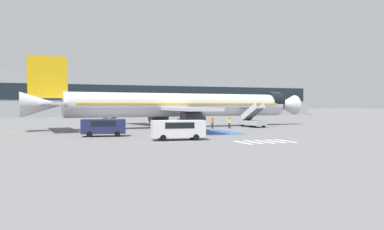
{
  "coord_description": "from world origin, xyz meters",
  "views": [
    {
      "loc": [
        -20.69,
        -56.34,
        3.52
      ],
      "look_at": [
        -0.35,
        -1.72,
        2.02
      ],
      "focal_mm": 35.0,
      "sensor_mm": 36.0,
      "label": 1
    }
  ],
  "objects_px": {
    "service_van_1": "(104,126)",
    "ground_crew_0": "(178,123)",
    "terminal_building": "(145,96)",
    "ground_crew_1": "(212,122)",
    "service_van_0": "(178,128)",
    "ground_crew_3": "(229,122)",
    "boarding_stairs_forward": "(253,121)",
    "fuel_tanker": "(110,114)",
    "ground_crew_2": "(187,122)",
    "airliner": "(180,105)"
  },
  "relations": [
    {
      "from": "service_van_1",
      "to": "ground_crew_0",
      "type": "relative_size",
      "value": 3.25
    },
    {
      "from": "terminal_building",
      "to": "ground_crew_1",
      "type": "bearing_deg",
      "value": -95.14
    },
    {
      "from": "service_van_0",
      "to": "ground_crew_0",
      "type": "xyz_separation_m",
      "value": [
        5.76,
        17.42,
        -0.31
      ]
    },
    {
      "from": "ground_crew_3",
      "to": "terminal_building",
      "type": "height_order",
      "value": "terminal_building"
    },
    {
      "from": "ground_crew_0",
      "to": "boarding_stairs_forward",
      "type": "bearing_deg",
      "value": -86.5
    },
    {
      "from": "fuel_tanker",
      "to": "ground_crew_3",
      "type": "height_order",
      "value": "fuel_tanker"
    },
    {
      "from": "ground_crew_0",
      "to": "service_van_1",
      "type": "bearing_deg",
      "value": 133.44
    },
    {
      "from": "service_van_0",
      "to": "ground_crew_2",
      "type": "relative_size",
      "value": 3.22
    },
    {
      "from": "ground_crew_0",
      "to": "ground_crew_3",
      "type": "bearing_deg",
      "value": -100.7
    },
    {
      "from": "service_van_0",
      "to": "service_van_1",
      "type": "xyz_separation_m",
      "value": [
        -6.52,
        7.25,
        -0.02
      ]
    },
    {
      "from": "service_van_0",
      "to": "ground_crew_0",
      "type": "relative_size",
      "value": 3.52
    },
    {
      "from": "ground_crew_2",
      "to": "service_van_1",
      "type": "bearing_deg",
      "value": 171.82
    },
    {
      "from": "airliner",
      "to": "ground_crew_2",
      "type": "xyz_separation_m",
      "value": [
        -0.28,
        -4.09,
        -2.54
      ]
    },
    {
      "from": "ground_crew_0",
      "to": "ground_crew_2",
      "type": "distance_m",
      "value": 1.43
    },
    {
      "from": "terminal_building",
      "to": "airliner",
      "type": "bearing_deg",
      "value": -98.5
    },
    {
      "from": "airliner",
      "to": "fuel_tanker",
      "type": "relative_size",
      "value": 4.7
    },
    {
      "from": "ground_crew_1",
      "to": "terminal_building",
      "type": "distance_m",
      "value": 72.78
    },
    {
      "from": "airliner",
      "to": "ground_crew_1",
      "type": "xyz_separation_m",
      "value": [
        3.63,
        -4.49,
        -2.57
      ]
    },
    {
      "from": "service_van_0",
      "to": "ground_crew_2",
      "type": "height_order",
      "value": "service_van_0"
    },
    {
      "from": "fuel_tanker",
      "to": "ground_crew_3",
      "type": "xyz_separation_m",
      "value": [
        14.6,
        -24.58,
        -0.77
      ]
    },
    {
      "from": "boarding_stairs_forward",
      "to": "ground_crew_1",
      "type": "bearing_deg",
      "value": -177.08
    },
    {
      "from": "airliner",
      "to": "ground_crew_1",
      "type": "height_order",
      "value": "airliner"
    },
    {
      "from": "boarding_stairs_forward",
      "to": "fuel_tanker",
      "type": "bearing_deg",
      "value": 126.03
    },
    {
      "from": "service_van_0",
      "to": "fuel_tanker",
      "type": "bearing_deg",
      "value": -170.61
    },
    {
      "from": "terminal_building",
      "to": "fuel_tanker",
      "type": "bearing_deg",
      "value": -111.02
    },
    {
      "from": "service_van_0",
      "to": "ground_crew_2",
      "type": "xyz_separation_m",
      "value": [
        7.0,
        16.7,
        -0.21
      ]
    },
    {
      "from": "boarding_stairs_forward",
      "to": "service_van_1",
      "type": "height_order",
      "value": "boarding_stairs_forward"
    },
    {
      "from": "airliner",
      "to": "service_van_1",
      "type": "bearing_deg",
      "value": -50.46
    },
    {
      "from": "ground_crew_2",
      "to": "ground_crew_3",
      "type": "xyz_separation_m",
      "value": [
        6.36,
        -1.25,
        -0.05
      ]
    },
    {
      "from": "fuel_tanker",
      "to": "ground_crew_0",
      "type": "xyz_separation_m",
      "value": [
        7.0,
        -22.61,
        -0.81
      ]
    },
    {
      "from": "ground_crew_0",
      "to": "ground_crew_1",
      "type": "relative_size",
      "value": 0.94
    },
    {
      "from": "boarding_stairs_forward",
      "to": "service_van_1",
      "type": "xyz_separation_m",
      "value": [
        -24.98,
        -10.1,
        0.2
      ]
    },
    {
      "from": "boarding_stairs_forward",
      "to": "ground_crew_0",
      "type": "relative_size",
      "value": 3.39
    },
    {
      "from": "ground_crew_0",
      "to": "ground_crew_1",
      "type": "height_order",
      "value": "ground_crew_1"
    },
    {
      "from": "fuel_tanker",
      "to": "ground_crew_1",
      "type": "height_order",
      "value": "fuel_tanker"
    },
    {
      "from": "airliner",
      "to": "fuel_tanker",
      "type": "bearing_deg",
      "value": -161.07
    },
    {
      "from": "ground_crew_2",
      "to": "ground_crew_3",
      "type": "height_order",
      "value": "ground_crew_2"
    },
    {
      "from": "ground_crew_1",
      "to": "ground_crew_3",
      "type": "relative_size",
      "value": 1.02
    },
    {
      "from": "airliner",
      "to": "fuel_tanker",
      "type": "xyz_separation_m",
      "value": [
        -8.52,
        19.23,
        -1.82
      ]
    },
    {
      "from": "service_van_1",
      "to": "ground_crew_3",
      "type": "bearing_deg",
      "value": 121.68
    },
    {
      "from": "ground_crew_2",
      "to": "ground_crew_3",
      "type": "bearing_deg",
      "value": -54.29
    },
    {
      "from": "service_van_1",
      "to": "ground_crew_2",
      "type": "relative_size",
      "value": 2.96
    },
    {
      "from": "service_van_1",
      "to": "ground_crew_3",
      "type": "height_order",
      "value": "service_van_1"
    },
    {
      "from": "service_van_0",
      "to": "airliner",
      "type": "bearing_deg",
      "value": 168.33
    },
    {
      "from": "service_van_1",
      "to": "ground_crew_3",
      "type": "xyz_separation_m",
      "value": [
        19.88,
        8.2,
        -0.24
      ]
    },
    {
      "from": "service_van_1",
      "to": "ground_crew_3",
      "type": "relative_size",
      "value": 3.11
    },
    {
      "from": "service_van_0",
      "to": "ground_crew_0",
      "type": "bearing_deg",
      "value": 169.31
    },
    {
      "from": "boarding_stairs_forward",
      "to": "service_van_1",
      "type": "distance_m",
      "value": 26.94
    },
    {
      "from": "airliner",
      "to": "ground_crew_3",
      "type": "height_order",
      "value": "airliner"
    },
    {
      "from": "service_van_0",
      "to": "ground_crew_1",
      "type": "bearing_deg",
      "value": 153.84
    }
  ]
}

